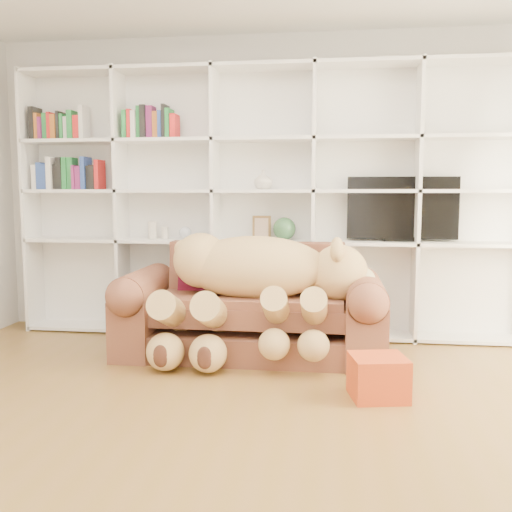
# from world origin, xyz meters

# --- Properties ---
(floor) EXTENTS (5.00, 5.00, 0.00)m
(floor) POSITION_xyz_m (0.00, 0.00, 0.00)
(floor) COLOR brown
(floor) RESTS_ON ground
(wall_back) EXTENTS (5.00, 0.02, 2.70)m
(wall_back) POSITION_xyz_m (0.00, 2.50, 1.35)
(wall_back) COLOR silver
(wall_back) RESTS_ON floor
(bookshelf) EXTENTS (4.43, 0.35, 2.40)m
(bookshelf) POSITION_xyz_m (-0.24, 2.36, 1.31)
(bookshelf) COLOR white
(bookshelf) RESTS_ON floor
(sofa) EXTENTS (2.07, 0.90, 0.87)m
(sofa) POSITION_xyz_m (-0.03, 1.70, 0.33)
(sofa) COLOR brown
(sofa) RESTS_ON floor
(teddy_bear) EXTENTS (1.66, 0.88, 0.96)m
(teddy_bear) POSITION_xyz_m (0.02, 1.53, 0.62)
(teddy_bear) COLOR tan
(teddy_bear) RESTS_ON sofa
(throw_pillow) EXTENTS (0.40, 0.23, 0.41)m
(throw_pillow) POSITION_xyz_m (-0.45, 1.85, 0.64)
(throw_pillow) COLOR maroon
(throw_pillow) RESTS_ON sofa
(gift_box) EXTENTS (0.39, 0.37, 0.27)m
(gift_box) POSITION_xyz_m (0.90, 0.81, 0.13)
(gift_box) COLOR #C14119
(gift_box) RESTS_ON floor
(tv) EXTENTS (0.95, 0.18, 0.56)m
(tv) POSITION_xyz_m (1.20, 2.35, 1.14)
(tv) COLOR black
(tv) RESTS_ON bookshelf
(picture_frame) EXTENTS (0.17, 0.04, 0.21)m
(picture_frame) POSITION_xyz_m (-0.02, 2.30, 0.98)
(picture_frame) COLOR brown
(picture_frame) RESTS_ON bookshelf
(green_vase) EXTENTS (0.20, 0.20, 0.20)m
(green_vase) POSITION_xyz_m (0.18, 2.30, 0.97)
(green_vase) COLOR #2F5B36
(green_vase) RESTS_ON bookshelf
(figurine_tall) EXTENTS (0.08, 0.08, 0.16)m
(figurine_tall) POSITION_xyz_m (-1.03, 2.30, 0.94)
(figurine_tall) COLOR beige
(figurine_tall) RESTS_ON bookshelf
(figurine_short) EXTENTS (0.06, 0.06, 0.11)m
(figurine_short) POSITION_xyz_m (-0.91, 2.30, 0.92)
(figurine_short) COLOR beige
(figurine_short) RESTS_ON bookshelf
(snow_globe) EXTENTS (0.11, 0.11, 0.11)m
(snow_globe) POSITION_xyz_m (-0.72, 2.30, 0.93)
(snow_globe) COLOR silver
(snow_globe) RESTS_ON bookshelf
(shelf_vase) EXTENTS (0.21, 0.21, 0.17)m
(shelf_vase) POSITION_xyz_m (-0.01, 2.30, 1.40)
(shelf_vase) COLOR beige
(shelf_vase) RESTS_ON bookshelf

